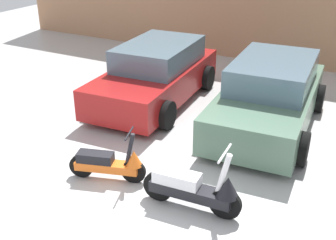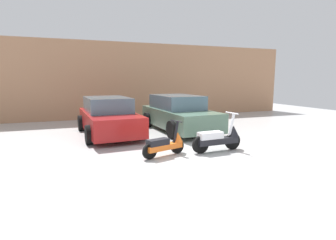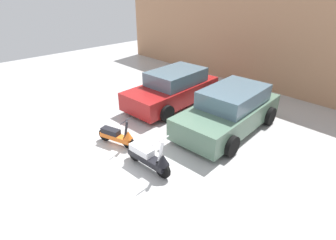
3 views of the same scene
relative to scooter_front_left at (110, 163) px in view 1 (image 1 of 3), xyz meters
name	(u,v)px [view 1 (image 1 of 3)]	position (x,y,z in m)	size (l,w,h in m)	color
ground_plane	(125,213)	(0.73, -0.66, -0.34)	(28.00, 28.00, 0.00)	#B2B2B2
scooter_front_left	(110,163)	(0.00, 0.00, 0.00)	(1.32, 0.65, 0.95)	black
scooter_front_right	(195,188)	(1.62, -0.07, 0.06)	(1.61, 0.58, 1.12)	black
car_rear_left	(156,74)	(-1.09, 3.48, 0.34)	(2.23, 4.27, 1.41)	maroon
car_rear_center	(269,96)	(1.75, 3.38, 0.35)	(2.28, 4.36, 1.44)	#51705B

